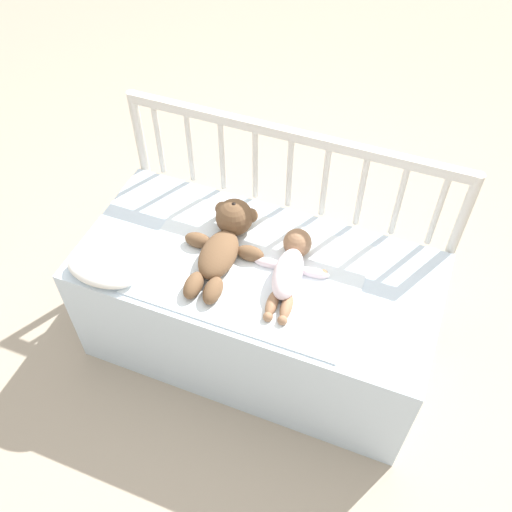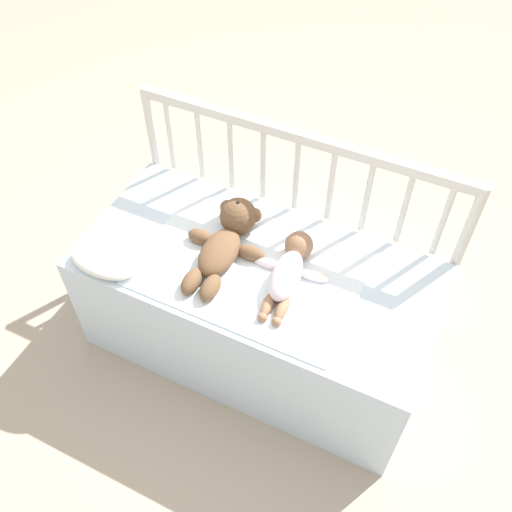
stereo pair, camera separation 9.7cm
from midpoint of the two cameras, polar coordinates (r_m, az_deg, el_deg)
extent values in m
plane|color=tan|center=(2.35, 1.31, -8.75)|extent=(12.00, 12.00, 0.00)
cube|color=silver|center=(2.14, 1.42, -5.24)|extent=(1.25, 0.59, 0.50)
cylinder|color=beige|center=(2.41, -8.51, 7.96)|extent=(0.04, 0.04, 0.84)
cylinder|color=beige|center=(2.15, 20.07, -1.78)|extent=(0.04, 0.04, 0.84)
cube|color=beige|center=(1.94, 5.81, 11.76)|extent=(1.21, 0.03, 0.04)
cylinder|color=beige|center=(2.23, -7.33, 11.82)|extent=(0.02, 0.02, 0.31)
cylinder|color=beige|center=(2.18, -4.33, 10.97)|extent=(0.02, 0.02, 0.31)
cylinder|color=beige|center=(2.13, -1.18, 10.05)|extent=(0.02, 0.02, 0.31)
cylinder|color=beige|center=(2.08, 2.08, 9.05)|extent=(0.02, 0.02, 0.31)
cylinder|color=beige|center=(2.05, 5.44, 7.98)|extent=(0.02, 0.02, 0.31)
cylinder|color=beige|center=(2.02, 8.90, 6.85)|extent=(0.02, 0.02, 0.31)
cylinder|color=beige|center=(2.00, 12.41, 5.67)|extent=(0.02, 0.02, 0.31)
cylinder|color=beige|center=(1.99, 15.97, 4.45)|extent=(0.02, 0.02, 0.31)
cylinder|color=beige|center=(1.99, 19.53, 3.21)|extent=(0.02, 0.02, 0.31)
cube|color=white|center=(1.93, 0.90, -1.34)|extent=(0.75, 0.50, 0.01)
ellipsoid|color=brown|center=(1.93, -2.25, 0.34)|extent=(0.13, 0.22, 0.08)
sphere|color=brown|center=(2.01, -0.40, 3.97)|extent=(0.13, 0.13, 0.13)
sphere|color=beige|center=(1.99, -0.41, 4.71)|extent=(0.06, 0.06, 0.06)
sphere|color=black|center=(1.97, -0.41, 5.19)|extent=(0.02, 0.02, 0.02)
sphere|color=brown|center=(2.04, -1.52, 4.88)|extent=(0.05, 0.05, 0.05)
sphere|color=brown|center=(2.01, 1.26, 4.05)|extent=(0.05, 0.05, 0.05)
ellipsoid|color=brown|center=(2.00, -4.16, 1.87)|extent=(0.10, 0.06, 0.05)
ellipsoid|color=brown|center=(1.95, 0.93, 0.26)|extent=(0.10, 0.06, 0.05)
ellipsoid|color=brown|center=(1.87, -4.97, -2.58)|extent=(0.06, 0.11, 0.06)
ellipsoid|color=brown|center=(1.85, -3.09, -3.23)|extent=(0.06, 0.11, 0.06)
ellipsoid|color=white|center=(1.86, 4.53, -2.02)|extent=(0.11, 0.22, 0.10)
sphere|color=#936B4C|center=(1.95, 5.75, 1.02)|extent=(0.10, 0.10, 0.10)
ellipsoid|color=white|center=(1.93, 2.71, -0.81)|extent=(0.11, 0.04, 0.03)
ellipsoid|color=white|center=(1.91, 7.20, -2.07)|extent=(0.11, 0.04, 0.03)
sphere|color=#936B4C|center=(1.94, 1.88, -0.46)|extent=(0.03, 0.03, 0.03)
sphere|color=#936B4C|center=(1.91, 8.14, -2.20)|extent=(0.03, 0.03, 0.03)
ellipsoid|color=#936B4C|center=(1.82, 2.74, -4.91)|extent=(0.05, 0.11, 0.04)
ellipsoid|color=#936B4C|center=(1.82, 4.16, -5.32)|extent=(0.05, 0.11, 0.04)
sphere|color=#936B4C|center=(1.80, 2.20, -6.21)|extent=(0.03, 0.03, 0.03)
sphere|color=#936B4C|center=(1.79, 3.65, -6.64)|extent=(0.03, 0.03, 0.03)
ellipsoid|color=white|center=(1.98, -13.67, -0.53)|extent=(0.25, 0.13, 0.06)
camera|label=1|loc=(0.05, -88.53, 1.71)|focal=40.00mm
camera|label=2|loc=(0.05, 91.47, -1.71)|focal=40.00mm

